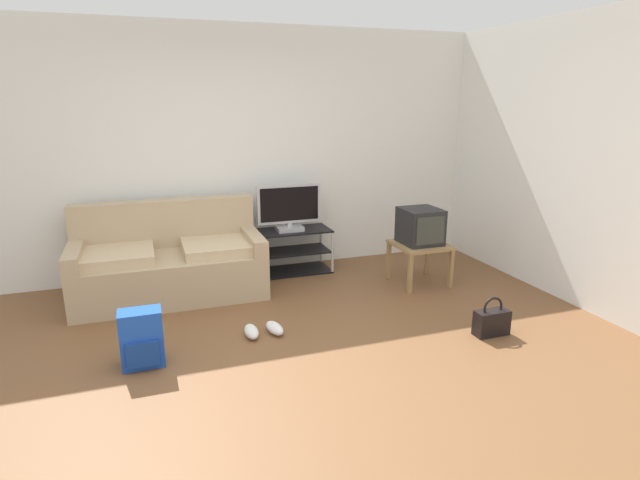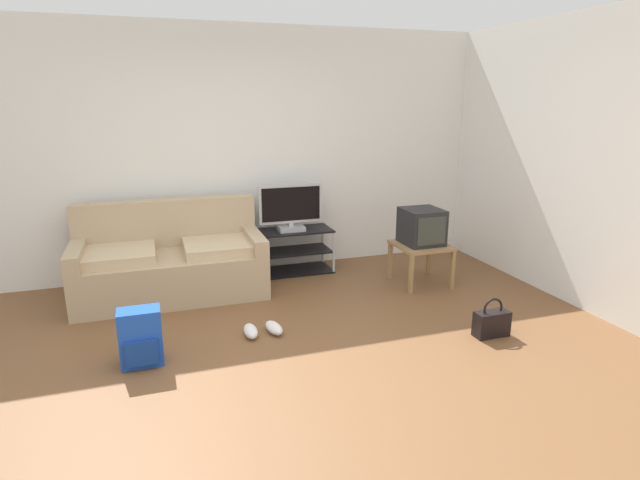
{
  "view_description": "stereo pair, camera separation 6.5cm",
  "coord_description": "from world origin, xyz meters",
  "px_view_note": "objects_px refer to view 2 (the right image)",
  "views": [
    {
      "loc": [
        -0.83,
        -3.28,
        1.93
      ],
      "look_at": [
        0.62,
        0.91,
        0.7
      ],
      "focal_mm": 28.77,
      "sensor_mm": 36.0,
      "label": 1
    },
    {
      "loc": [
        -0.77,
        -3.3,
        1.93
      ],
      "look_at": [
        0.62,
        0.91,
        0.7
      ],
      "focal_mm": 28.77,
      "sensor_mm": 36.0,
      "label": 2
    }
  ],
  "objects_px": {
    "side_table": "(421,250)",
    "backpack": "(141,338)",
    "tv_stand": "(291,251)",
    "couch": "(170,262)",
    "flat_tv": "(291,208)",
    "crt_tv": "(422,226)",
    "handbag": "(492,323)",
    "sneakers_pair": "(262,329)"
  },
  "relations": [
    {
      "from": "tv_stand",
      "to": "crt_tv",
      "type": "distance_m",
      "value": 1.5
    },
    {
      "from": "tv_stand",
      "to": "couch",
      "type": "bearing_deg",
      "value": -168.9
    },
    {
      "from": "side_table",
      "to": "crt_tv",
      "type": "height_order",
      "value": "crt_tv"
    },
    {
      "from": "sneakers_pair",
      "to": "backpack",
      "type": "bearing_deg",
      "value": -167.96
    },
    {
      "from": "crt_tv",
      "to": "handbag",
      "type": "distance_m",
      "value": 1.43
    },
    {
      "from": "couch",
      "to": "flat_tv",
      "type": "bearing_deg",
      "value": 10.16
    },
    {
      "from": "flat_tv",
      "to": "crt_tv",
      "type": "height_order",
      "value": "flat_tv"
    },
    {
      "from": "backpack",
      "to": "handbag",
      "type": "relative_size",
      "value": 1.29
    },
    {
      "from": "flat_tv",
      "to": "side_table",
      "type": "bearing_deg",
      "value": -33.0
    },
    {
      "from": "side_table",
      "to": "handbag",
      "type": "bearing_deg",
      "value": -92.43
    },
    {
      "from": "flat_tv",
      "to": "backpack",
      "type": "distance_m",
      "value": 2.39
    },
    {
      "from": "flat_tv",
      "to": "crt_tv",
      "type": "bearing_deg",
      "value": -32.47
    },
    {
      "from": "side_table",
      "to": "flat_tv",
      "type": "bearing_deg",
      "value": 147.0
    },
    {
      "from": "side_table",
      "to": "crt_tv",
      "type": "bearing_deg",
      "value": 90.0
    },
    {
      "from": "flat_tv",
      "to": "handbag",
      "type": "relative_size",
      "value": 2.13
    },
    {
      "from": "backpack",
      "to": "sneakers_pair",
      "type": "relative_size",
      "value": 1.3
    },
    {
      "from": "sneakers_pair",
      "to": "flat_tv",
      "type": "bearing_deg",
      "value": 65.9
    },
    {
      "from": "tv_stand",
      "to": "side_table",
      "type": "distance_m",
      "value": 1.47
    },
    {
      "from": "tv_stand",
      "to": "flat_tv",
      "type": "height_order",
      "value": "flat_tv"
    },
    {
      "from": "couch",
      "to": "tv_stand",
      "type": "distance_m",
      "value": 1.36
    },
    {
      "from": "flat_tv",
      "to": "sneakers_pair",
      "type": "xyz_separation_m",
      "value": [
        -0.66,
        -1.48,
        -0.71
      ]
    },
    {
      "from": "tv_stand",
      "to": "handbag",
      "type": "distance_m",
      "value": 2.43
    },
    {
      "from": "couch",
      "to": "backpack",
      "type": "bearing_deg",
      "value": -101.28
    },
    {
      "from": "tv_stand",
      "to": "sneakers_pair",
      "type": "height_order",
      "value": "tv_stand"
    },
    {
      "from": "side_table",
      "to": "sneakers_pair",
      "type": "bearing_deg",
      "value": -159.9
    },
    {
      "from": "flat_tv",
      "to": "sneakers_pair",
      "type": "bearing_deg",
      "value": -114.1
    },
    {
      "from": "couch",
      "to": "backpack",
      "type": "distance_m",
      "value": 1.47
    },
    {
      "from": "couch",
      "to": "sneakers_pair",
      "type": "relative_size",
      "value": 5.46
    },
    {
      "from": "crt_tv",
      "to": "tv_stand",
      "type": "bearing_deg",
      "value": 146.79
    },
    {
      "from": "flat_tv",
      "to": "couch",
      "type": "bearing_deg",
      "value": -169.84
    },
    {
      "from": "tv_stand",
      "to": "side_table",
      "type": "relative_size",
      "value": 1.72
    },
    {
      "from": "side_table",
      "to": "backpack",
      "type": "bearing_deg",
      "value": -162.55
    },
    {
      "from": "handbag",
      "to": "side_table",
      "type": "bearing_deg",
      "value": 87.57
    },
    {
      "from": "flat_tv",
      "to": "side_table",
      "type": "distance_m",
      "value": 1.5
    },
    {
      "from": "crt_tv",
      "to": "sneakers_pair",
      "type": "distance_m",
      "value": 2.09
    },
    {
      "from": "side_table",
      "to": "crt_tv",
      "type": "relative_size",
      "value": 1.3
    },
    {
      "from": "side_table",
      "to": "backpack",
      "type": "height_order",
      "value": "side_table"
    },
    {
      "from": "flat_tv",
      "to": "side_table",
      "type": "relative_size",
      "value": 1.33
    },
    {
      "from": "flat_tv",
      "to": "tv_stand",
      "type": "bearing_deg",
      "value": 90.0
    },
    {
      "from": "tv_stand",
      "to": "backpack",
      "type": "relative_size",
      "value": 2.14
    },
    {
      "from": "tv_stand",
      "to": "crt_tv",
      "type": "xyz_separation_m",
      "value": [
        1.21,
        -0.8,
        0.38
      ]
    },
    {
      "from": "tv_stand",
      "to": "sneakers_pair",
      "type": "bearing_deg",
      "value": -113.78
    }
  ]
}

